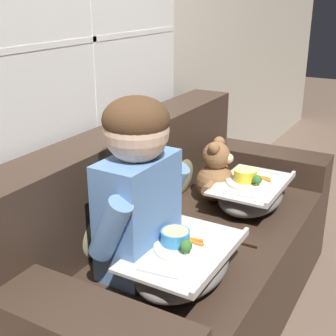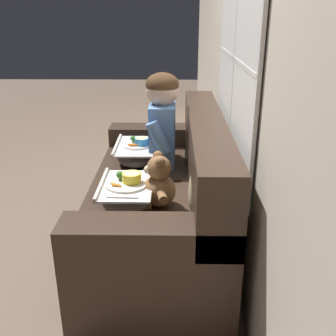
{
  "view_description": "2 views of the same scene",
  "coord_description": "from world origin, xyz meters",
  "px_view_note": "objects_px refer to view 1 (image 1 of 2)",
  "views": [
    {
      "loc": [
        -1.64,
        -0.83,
        1.47
      ],
      "look_at": [
        0.02,
        0.11,
        0.74
      ],
      "focal_mm": 50.0,
      "sensor_mm": 36.0,
      "label": 1
    },
    {
      "loc": [
        2.4,
        0.11,
        1.54
      ],
      "look_at": [
        0.15,
        0.08,
        0.63
      ],
      "focal_mm": 42.0,
      "sensor_mm": 36.0,
      "label": 2
    }
  ],
  "objects_px": {
    "throw_pillow_behind_child": "(92,217)",
    "lap_tray_teddy": "(251,194)",
    "throw_pillow_behind_teddy": "(176,164)",
    "teddy_bear": "(216,175)",
    "lap_tray_child": "(183,263)",
    "couch": "(177,254)",
    "child_figure": "(138,179)"
  },
  "relations": [
    {
      "from": "throw_pillow_behind_teddy",
      "to": "lap_tray_teddy",
      "type": "xyz_separation_m",
      "value": [
        -0.0,
        -0.41,
        -0.08
      ]
    },
    {
      "from": "child_figure",
      "to": "lap_tray_teddy",
      "type": "bearing_deg",
      "value": -15.06
    },
    {
      "from": "couch",
      "to": "throw_pillow_behind_teddy",
      "type": "xyz_separation_m",
      "value": [
        0.35,
        0.19,
        0.3
      ]
    },
    {
      "from": "throw_pillow_behind_child",
      "to": "lap_tray_child",
      "type": "distance_m",
      "value": 0.42
    },
    {
      "from": "throw_pillow_behind_teddy",
      "to": "child_figure",
      "type": "relative_size",
      "value": 0.51
    },
    {
      "from": "couch",
      "to": "child_figure",
      "type": "height_order",
      "value": "child_figure"
    },
    {
      "from": "throw_pillow_behind_child",
      "to": "child_figure",
      "type": "bearing_deg",
      "value": -90.01
    },
    {
      "from": "throw_pillow_behind_child",
      "to": "lap_tray_child",
      "type": "xyz_separation_m",
      "value": [
        -0.0,
        -0.41,
        -0.08
      ]
    },
    {
      "from": "lap_tray_child",
      "to": "teddy_bear",
      "type": "bearing_deg",
      "value": 14.79
    },
    {
      "from": "lap_tray_teddy",
      "to": "throw_pillow_behind_child",
      "type": "bearing_deg",
      "value": 149.59
    },
    {
      "from": "throw_pillow_behind_teddy",
      "to": "teddy_bear",
      "type": "distance_m",
      "value": 0.23
    },
    {
      "from": "throw_pillow_behind_child",
      "to": "lap_tray_teddy",
      "type": "distance_m",
      "value": 0.81
    },
    {
      "from": "throw_pillow_behind_teddy",
      "to": "lap_tray_teddy",
      "type": "distance_m",
      "value": 0.42
    },
    {
      "from": "throw_pillow_behind_child",
      "to": "teddy_bear",
      "type": "xyz_separation_m",
      "value": [
        0.7,
        -0.23,
        -0.02
      ]
    },
    {
      "from": "child_figure",
      "to": "teddy_bear",
      "type": "xyz_separation_m",
      "value": [
        0.7,
        -0.0,
        -0.23
      ]
    },
    {
      "from": "teddy_bear",
      "to": "lap_tray_child",
      "type": "bearing_deg",
      "value": -165.21
    },
    {
      "from": "child_figure",
      "to": "lap_tray_child",
      "type": "relative_size",
      "value": 1.4
    },
    {
      "from": "throw_pillow_behind_child",
      "to": "lap_tray_teddy",
      "type": "xyz_separation_m",
      "value": [
        0.7,
        -0.41,
        -0.08
      ]
    },
    {
      "from": "teddy_bear",
      "to": "lap_tray_teddy",
      "type": "xyz_separation_m",
      "value": [
        -0.0,
        -0.18,
        -0.06
      ]
    },
    {
      "from": "teddy_bear",
      "to": "throw_pillow_behind_child",
      "type": "bearing_deg",
      "value": 162.17
    },
    {
      "from": "couch",
      "to": "throw_pillow_behind_child",
      "type": "bearing_deg",
      "value": 151.05
    },
    {
      "from": "teddy_bear",
      "to": "lap_tray_child",
      "type": "xyz_separation_m",
      "value": [
        -0.7,
        -0.18,
        -0.06
      ]
    },
    {
      "from": "throw_pillow_behind_child",
      "to": "teddy_bear",
      "type": "bearing_deg",
      "value": -17.83
    },
    {
      "from": "teddy_bear",
      "to": "lap_tray_child",
      "type": "relative_size",
      "value": 0.73
    },
    {
      "from": "throw_pillow_behind_child",
      "to": "teddy_bear",
      "type": "relative_size",
      "value": 0.98
    },
    {
      "from": "couch",
      "to": "child_figure",
      "type": "distance_m",
      "value": 0.61
    },
    {
      "from": "teddy_bear",
      "to": "lap_tray_child",
      "type": "distance_m",
      "value": 0.73
    },
    {
      "from": "child_figure",
      "to": "throw_pillow_behind_teddy",
      "type": "bearing_deg",
      "value": 17.61
    },
    {
      "from": "couch",
      "to": "lap_tray_teddy",
      "type": "relative_size",
      "value": 4.2
    },
    {
      "from": "child_figure",
      "to": "teddy_bear",
      "type": "height_order",
      "value": "child_figure"
    },
    {
      "from": "child_figure",
      "to": "lap_tray_child",
      "type": "height_order",
      "value": "child_figure"
    },
    {
      "from": "throw_pillow_behind_child",
      "to": "lap_tray_child",
      "type": "height_order",
      "value": "throw_pillow_behind_child"
    }
  ]
}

